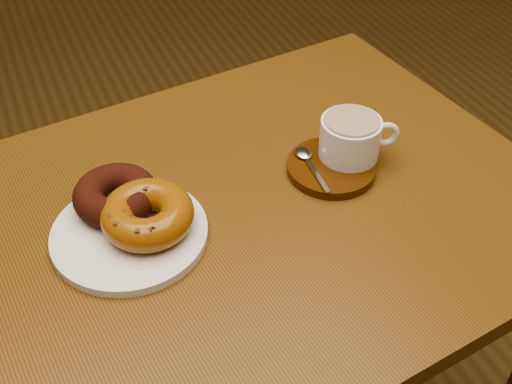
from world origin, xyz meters
name	(u,v)px	position (x,y,z in m)	size (l,w,h in m)	color
cafe_table	(244,269)	(0.29, -0.09, 0.69)	(0.95, 0.76, 0.83)	brown
donut_plate	(130,234)	(0.13, -0.08, 0.83)	(0.21, 0.21, 0.01)	white
donut_cinnamon	(115,195)	(0.13, -0.03, 0.86)	(0.12, 0.12, 0.04)	#38130B
donut_caramel	(147,214)	(0.16, -0.09, 0.86)	(0.14, 0.14, 0.05)	#92500F
saucer	(331,167)	(0.44, -0.07, 0.83)	(0.13, 0.13, 0.01)	#3C1E08
coffee_cup	(351,137)	(0.48, -0.06, 0.87)	(0.12, 0.09, 0.06)	white
teaspoon	(306,157)	(0.41, -0.04, 0.84)	(0.02, 0.11, 0.01)	silver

